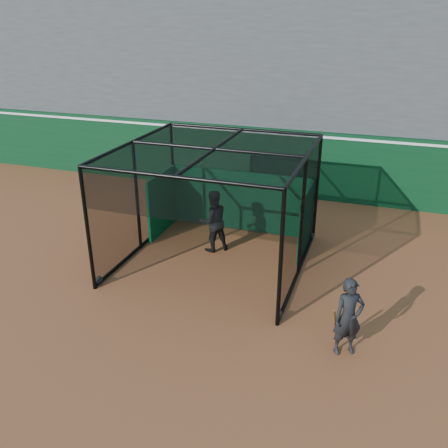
% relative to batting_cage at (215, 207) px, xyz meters
% --- Properties ---
extents(ground, '(120.00, 120.00, 0.00)m').
position_rel_batting_cage_xyz_m(ground, '(-0.04, -2.58, -1.58)').
color(ground, brown).
rests_on(ground, ground).
extents(outfield_wall, '(50.00, 0.50, 2.50)m').
position_rel_batting_cage_xyz_m(outfield_wall, '(-0.04, 5.92, -0.29)').
color(outfield_wall, '#093519').
rests_on(outfield_wall, ground).
extents(grandstand, '(50.00, 7.85, 8.95)m').
position_rel_batting_cage_xyz_m(grandstand, '(-0.04, 9.69, 2.90)').
color(grandstand, '#4C4C4F').
rests_on(grandstand, ground).
extents(batting_cage, '(4.75, 4.89, 3.16)m').
position_rel_batting_cage_xyz_m(batting_cage, '(0.00, 0.00, 0.00)').
color(batting_cage, black).
rests_on(batting_cage, ground).
extents(batter, '(1.12, 1.10, 1.81)m').
position_rel_batting_cage_xyz_m(batter, '(-0.28, 0.58, -0.67)').
color(batter, black).
rests_on(batter, ground).
extents(on_deck_player, '(0.72, 0.64, 1.66)m').
position_rel_batting_cage_xyz_m(on_deck_player, '(3.82, -2.85, -0.75)').
color(on_deck_player, black).
rests_on(on_deck_player, ground).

